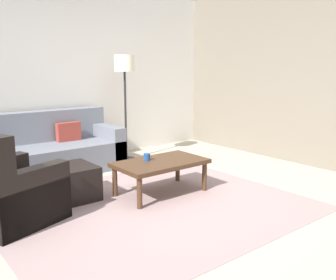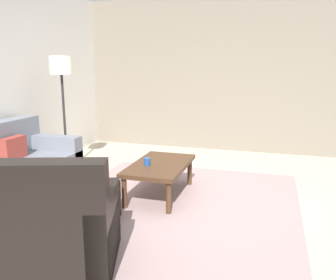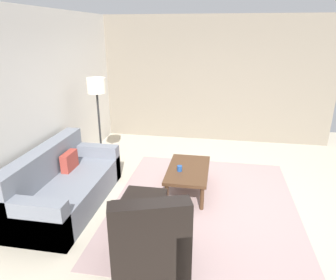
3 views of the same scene
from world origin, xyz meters
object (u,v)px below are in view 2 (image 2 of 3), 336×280
Objects in this scene: armchair_leather at (62,234)px; coffee_table at (160,167)px; ottoman at (84,205)px; lamp_standing at (62,77)px; cup at (147,162)px.

coffee_table is at bearing -7.45° from armchair_leather.
armchair_leather is 0.83m from ottoman.
armchair_leather is 2.94m from lamp_standing.
coffee_table reaches higher than ottoman.
ottoman is 0.33× the size of lamp_standing.
armchair_leather reaches higher than cup.
lamp_standing is at bearing 37.83° from ottoman.
lamp_standing is at bearing 32.11° from armchair_leather.
cup reaches higher than coffee_table.
cup is at bearing -23.82° from ottoman.
ottoman is 6.34× the size of cup.
coffee_table is (1.74, -0.23, 0.05)m from armchair_leather.
lamp_standing reaches higher than ottoman.
armchair_leather is at bearing -161.34° from ottoman.
armchair_leather reaches higher than coffee_table.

